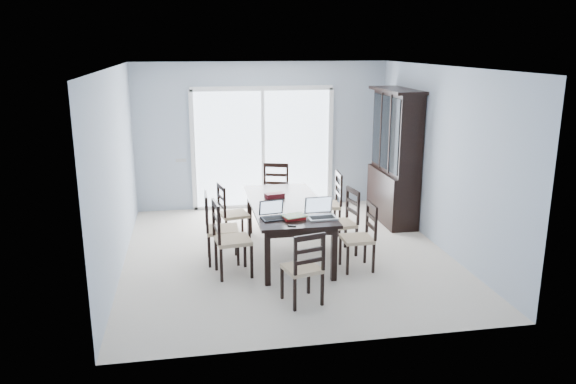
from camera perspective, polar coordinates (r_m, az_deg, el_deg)
name	(u,v)px	position (r m, az deg, el deg)	size (l,w,h in m)	color
floor	(287,254)	(8.02, -0.10, -6.32)	(5.00, 5.00, 0.00)	silver
ceiling	(287,67)	(7.48, -0.11, 12.59)	(5.00, 5.00, 0.00)	white
back_wall	(263,136)	(10.08, -2.59, 5.72)	(4.50, 0.02, 2.60)	#9CA9BB
wall_left	(116,171)	(7.59, -17.08, 2.06)	(0.02, 5.00, 2.60)	#9CA9BB
wall_right	(442,159)	(8.33, 15.35, 3.27)	(0.02, 5.00, 2.60)	#9CA9BB
balcony	(257,194)	(11.33, -3.18, -0.25)	(4.50, 2.00, 0.10)	gray
railing	(251,156)	(12.16, -3.80, 3.69)	(4.50, 0.06, 1.10)	#99999E
dining_table	(287,209)	(7.80, -0.10, -1.70)	(1.00, 2.20, 0.75)	black
china_hutch	(395,158)	(9.41, 10.79, 3.41)	(0.50, 1.38, 2.20)	black
sliding_door	(263,148)	(10.09, -2.56, 4.50)	(2.52, 0.05, 2.18)	silver
chair_left_near	(225,231)	(7.16, -6.41, -3.91)	(0.49, 0.48, 1.14)	black
chair_left_mid	(215,220)	(7.62, -7.42, -2.87)	(0.44, 0.42, 1.12)	black
chair_left_far	(228,207)	(8.36, -6.09, -1.54)	(0.47, 0.46, 1.04)	black
chair_right_near	(364,229)	(7.41, 7.71, -3.79)	(0.40, 0.39, 1.03)	black
chair_right_mid	(346,214)	(7.94, 5.88, -2.28)	(0.47, 0.46, 1.07)	black
chair_right_far	(332,196)	(8.74, 4.45, -0.45)	(0.46, 0.45, 1.13)	black
chair_end_near	(305,261)	(6.33, 1.79, -7.02)	(0.47, 0.48, 1.02)	black
chair_end_far	(275,187)	(9.31, -1.31, 0.54)	(0.53, 0.54, 1.12)	black
laptop_dark	(274,215)	(7.08, -1.40, -2.34)	(0.35, 0.27, 0.22)	black
laptop_silver	(322,214)	(7.11, 3.47, -2.21)	(0.39, 0.28, 0.26)	#BABABD
book_stack	(294,217)	(7.10, 0.59, -2.54)	(0.34, 0.30, 0.05)	maroon
cell_phone	(292,226)	(6.82, 0.40, -3.44)	(0.10, 0.05, 0.01)	black
game_box	(274,196)	(8.05, -1.38, -0.36)	(0.27, 0.14, 0.07)	#490E18
hot_tub	(222,172)	(11.00, -6.74, 2.00)	(1.90, 1.72, 0.94)	brown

